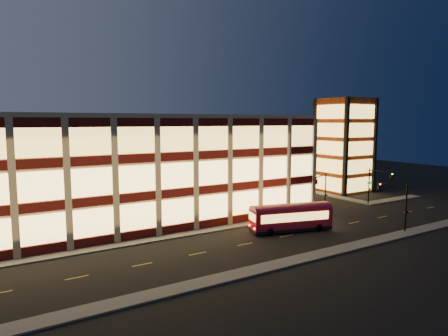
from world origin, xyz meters
TOP-DOWN VIEW (x-y plane):
  - ground at (0.00, 0.00)m, footprint 200.00×200.00m
  - sidewalk_office_south at (-3.00, 1.00)m, footprint 54.00×2.00m
  - sidewalk_office_east at (23.00, 17.00)m, footprint 2.00×30.00m
  - sidewalk_tower_south at (40.00, 1.00)m, footprint 14.00×2.00m
  - sidewalk_tower_west at (34.00, 17.00)m, footprint 2.00×30.00m
  - sidewalk_near at (0.00, -13.00)m, footprint 100.00×2.00m
  - office_building at (-2.91, 16.91)m, footprint 50.45×30.45m
  - stair_tower at (39.95, 11.95)m, footprint 8.60×8.60m
  - traffic_signal_far at (22.21, 0.24)m, footprint 3.79×1.87m
  - traffic_signal_right at (33.50, -0.62)m, footprint 1.20×4.37m
  - traffic_signal_near at (23.50, -11.03)m, footprint 0.32×4.45m
  - trolley_bus at (11.97, -4.53)m, footprint 10.56×5.15m

SIDE VIEW (x-z plane):
  - ground at x=0.00m, z-range 0.00..0.00m
  - sidewalk_office_south at x=-3.00m, z-range 0.00..0.15m
  - sidewalk_office_east at x=23.00m, z-range 0.00..0.15m
  - sidewalk_tower_south at x=40.00m, z-range 0.00..0.15m
  - sidewalk_tower_west at x=34.00m, z-range 0.00..0.15m
  - sidewalk_near at x=0.00m, z-range 0.00..0.15m
  - trolley_bus at x=11.97m, z-range 0.19..3.66m
  - traffic_signal_right at x=33.50m, z-range 1.10..7.10m
  - traffic_signal_far at x=22.21m, z-range 1.11..7.11m
  - traffic_signal_near at x=23.50m, z-range 1.13..7.13m
  - office_building at x=-2.91m, z-range 0.00..14.50m
  - stair_tower at x=39.95m, z-range -0.01..17.99m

